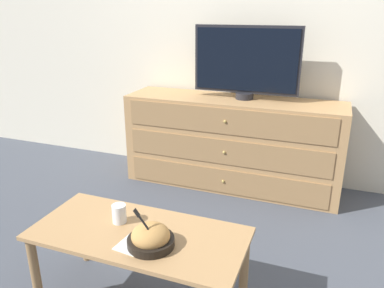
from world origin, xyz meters
The scene contains 8 objects.
ground_plane centered at (0.00, 0.00, 0.00)m, with size 12.00×12.00×0.00m, color #474C56.
wall_back centered at (0.00, 0.03, 1.30)m, with size 12.00×0.05×2.60m.
dresser centered at (-0.11, -0.25, 0.36)m, with size 1.69×0.45×0.72m.
tv centered at (-0.04, -0.21, 1.01)m, with size 0.80×0.14×0.54m.
coffee_table centered at (-0.17, -1.70, 0.35)m, with size 1.00×0.46×0.41m.
takeout_bowl centered at (-0.07, -1.78, 0.45)m, with size 0.21×0.21×0.19m.
drink_cup centered at (-0.30, -1.66, 0.45)m, with size 0.07×0.07×0.09m.
napkin centered at (-0.14, -1.80, 0.41)m, with size 0.14×0.14×0.00m.
Camera 1 is at (0.58, -3.00, 1.37)m, focal length 35.00 mm.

